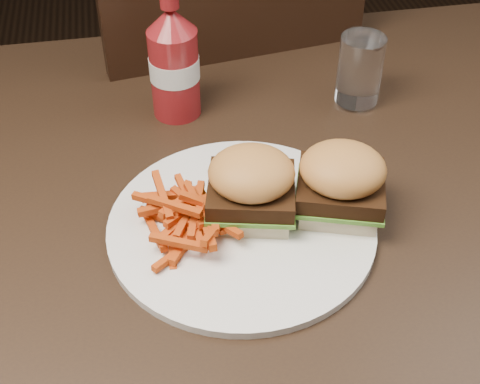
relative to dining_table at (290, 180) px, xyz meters
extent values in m
cube|color=black|center=(0.00, 0.00, 0.00)|extent=(1.20, 0.80, 0.04)
cube|color=black|center=(-0.04, 0.50, -0.30)|extent=(0.51, 0.51, 0.04)
cylinder|color=white|center=(-0.08, -0.10, 0.03)|extent=(0.32, 0.32, 0.01)
cube|color=beige|center=(-0.07, -0.08, 0.04)|extent=(0.11, 0.10, 0.02)
cube|color=beige|center=(0.03, -0.10, 0.04)|extent=(0.11, 0.11, 0.02)
cylinder|color=maroon|center=(-0.13, 0.16, 0.08)|extent=(0.09, 0.09, 0.14)
cylinder|color=white|center=(0.13, 0.13, 0.08)|extent=(0.07, 0.07, 0.10)
camera|label=1|loc=(-0.19, -0.65, 0.58)|focal=50.00mm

